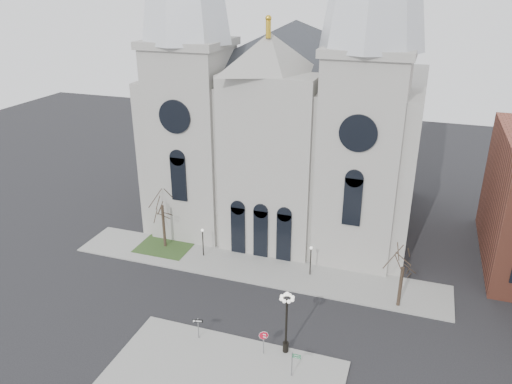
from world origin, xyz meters
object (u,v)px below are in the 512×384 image
(globe_lamp, at_px, (287,315))
(one_way_sign, at_px, (198,324))
(street_name_sign, at_px, (293,362))
(stop_sign, at_px, (264,337))

(globe_lamp, bearing_deg, one_way_sign, -174.21)
(street_name_sign, bearing_deg, one_way_sign, 168.78)
(stop_sign, xyz_separation_m, one_way_sign, (-5.81, 0.07, -0.25))
(stop_sign, relative_size, one_way_sign, 1.12)
(one_way_sign, xyz_separation_m, street_name_sign, (8.68, -1.73, -0.04))
(globe_lamp, height_order, street_name_sign, globe_lamp)
(stop_sign, height_order, street_name_sign, same)
(one_way_sign, relative_size, street_name_sign, 0.89)
(globe_lamp, relative_size, street_name_sign, 2.58)
(one_way_sign, height_order, street_name_sign, street_name_sign)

